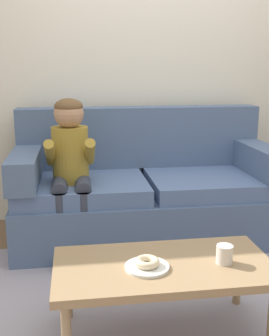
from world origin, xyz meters
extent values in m
plane|color=brown|center=(0.00, 0.00, 0.00)|extent=(10.00, 10.00, 0.00)
cube|color=silver|center=(0.00, 1.40, 1.40)|extent=(8.00, 0.10, 2.80)
cube|color=#9993A3|center=(0.00, -0.25, 0.01)|extent=(2.59, 1.89, 0.01)
cube|color=slate|center=(-0.09, 0.80, 0.19)|extent=(1.99, 0.90, 0.38)
cube|color=slate|center=(-0.59, 0.75, 0.44)|extent=(0.95, 0.74, 0.12)
cube|color=slate|center=(0.40, 0.75, 0.44)|extent=(0.95, 0.74, 0.12)
cube|color=slate|center=(-0.09, 1.15, 0.75)|extent=(1.99, 0.20, 0.49)
cube|color=slate|center=(-0.99, 0.80, 0.61)|extent=(0.20, 0.90, 0.22)
cube|color=slate|center=(0.80, 0.80, 0.61)|extent=(0.20, 0.90, 0.22)
cube|color=#937551|center=(-0.22, -0.45, 0.37)|extent=(1.06, 0.54, 0.04)
cylinder|color=#937551|center=(-0.69, -0.24, 0.18)|extent=(0.04, 0.04, 0.35)
cylinder|color=#937551|center=(0.25, -0.24, 0.18)|extent=(0.04, 0.04, 0.35)
cylinder|color=olive|center=(-0.66, 0.72, 0.70)|extent=(0.26, 0.26, 0.40)
sphere|color=tan|center=(-0.66, 0.70, 1.00)|extent=(0.21, 0.21, 0.21)
ellipsoid|color=brown|center=(-0.66, 0.70, 1.04)|extent=(0.20, 0.20, 0.12)
cylinder|color=#333847|center=(-0.74, 0.57, 0.51)|extent=(0.11, 0.30, 0.11)
cylinder|color=#333847|center=(-0.74, 0.42, 0.28)|extent=(0.09, 0.09, 0.44)
cube|color=black|center=(-0.74, 0.37, 0.03)|extent=(0.10, 0.20, 0.06)
cylinder|color=olive|center=(-0.80, 0.62, 0.74)|extent=(0.07, 0.29, 0.23)
cylinder|color=#333847|center=(-0.58, 0.57, 0.51)|extent=(0.11, 0.30, 0.11)
cylinder|color=#333847|center=(-0.58, 0.42, 0.28)|extent=(0.09, 0.09, 0.44)
cube|color=black|center=(-0.58, 0.37, 0.03)|extent=(0.10, 0.20, 0.06)
cylinder|color=olive|center=(-0.53, 0.62, 0.74)|extent=(0.07, 0.29, 0.23)
cylinder|color=white|center=(-0.31, -0.49, 0.40)|extent=(0.21, 0.21, 0.01)
torus|color=beige|center=(-0.31, -0.49, 0.42)|extent=(0.17, 0.17, 0.04)
cylinder|color=silver|center=(0.07, -0.49, 0.44)|extent=(0.08, 0.08, 0.09)
cube|color=red|center=(0.41, 0.14, 0.03)|extent=(0.16, 0.09, 0.05)
cylinder|color=red|center=(0.33, 0.14, 0.03)|extent=(0.06, 0.06, 0.05)
cylinder|color=red|center=(0.50, 0.14, 0.03)|extent=(0.06, 0.06, 0.05)
camera|label=1|loc=(-0.63, -2.26, 1.31)|focal=44.81mm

